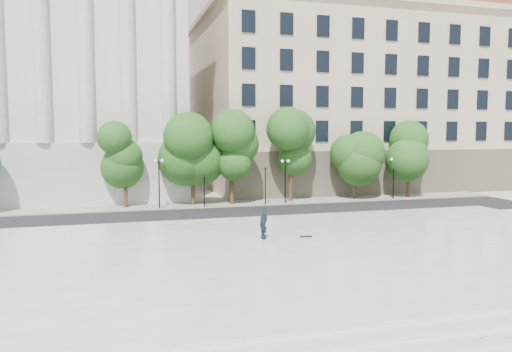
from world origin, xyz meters
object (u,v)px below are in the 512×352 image
(traffic_light_east, at_px, (265,168))
(person_lying, at_px, (263,235))
(skateboard, at_px, (306,236))
(traffic_light_west, at_px, (204,168))

(traffic_light_east, height_order, person_lying, traffic_light_east)
(traffic_light_east, relative_size, skateboard, 5.56)
(person_lying, bearing_deg, traffic_light_west, 49.50)
(traffic_light_west, distance_m, person_lying, 16.70)
(traffic_light_east, distance_m, skateboard, 17.02)
(traffic_light_west, relative_size, traffic_light_east, 1.01)
(traffic_light_west, relative_size, skateboard, 5.62)
(traffic_light_east, distance_m, person_lying, 17.45)
(traffic_light_west, xyz_separation_m, traffic_light_east, (5.87, 0.00, -0.05))
(skateboard, bearing_deg, traffic_light_east, 91.39)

